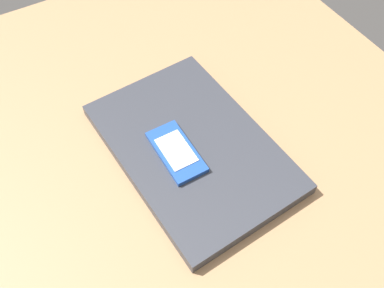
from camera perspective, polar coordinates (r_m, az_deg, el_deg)
name	(u,v)px	position (r cm, az deg, el deg)	size (l,w,h in cm)	color
desk_surface	(246,177)	(71.00, 7.14, -4.42)	(120.00, 80.00, 3.00)	#9E7751
laptop_closed	(192,147)	(70.63, 0.00, -0.44)	(34.55, 22.95, 2.16)	#33353D
cell_phone_on_laptop	(176,152)	(68.29, -2.11, -1.03)	(11.24, 5.52, 0.98)	#1E479E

